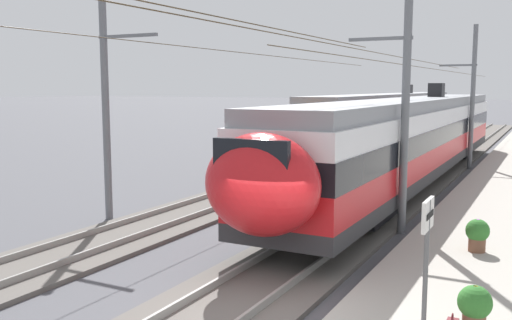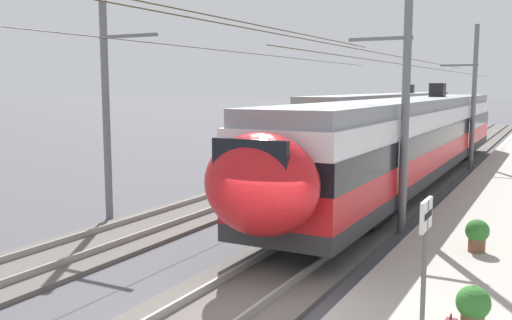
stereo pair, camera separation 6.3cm
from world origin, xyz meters
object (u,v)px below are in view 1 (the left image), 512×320
potted_plant_platform_edge (477,233)px  potted_plant_by_shelter (475,306)px  catenary_mast_east (470,95)px  train_near_platform (413,135)px  platform_sign (427,236)px  catenary_mast_mid (402,92)px  catenary_mast_far_side (109,105)px  train_far_track (390,116)px

potted_plant_platform_edge → potted_plant_by_shelter: 5.09m
catenary_mast_east → train_near_platform: bearing=166.9°
platform_sign → potted_plant_platform_edge: size_ratio=2.78×
catenary_mast_mid → platform_sign: 8.20m
catenary_mast_mid → potted_plant_platform_edge: (-2.05, -2.46, -3.43)m
train_near_platform → catenary_mast_far_side: (-11.31, 7.27, 1.56)m
catenary_mast_far_side → platform_sign: 12.20m
catenary_mast_east → potted_plant_platform_edge: (-17.09, -2.47, -3.16)m
catenary_mast_far_side → potted_plant_by_shelter: bearing=-110.6°
train_far_track → catenary_mast_mid: catenary_mast_mid is taller
train_far_track → potted_plant_platform_edge: train_far_track is taller
catenary_mast_far_side → train_near_platform: bearing=-32.7°
train_far_track → train_near_platform: bearing=-162.1°
platform_sign → potted_plant_by_shelter: bearing=-58.4°
catenary_mast_east → train_far_track: bearing=33.5°
train_far_track → platform_sign: bearing=-164.4°
catenary_mast_far_side → potted_plant_by_shelter: 12.92m
train_far_track → catenary_mast_east: size_ratio=0.80×
catenary_mast_mid → potted_plant_by_shelter: catenary_mast_mid is taller
train_far_track → platform_sign: train_far_track is taller
potted_plant_platform_edge → potted_plant_by_shelter: size_ratio=1.00×
train_near_platform → catenary_mast_far_side: size_ratio=0.74×
platform_sign → potted_plant_by_shelter: platform_sign is taller
potted_plant_platform_edge → train_far_track: bearing=18.8°
platform_sign → potted_plant_by_shelter: size_ratio=2.77×
platform_sign → catenary_mast_far_side: bearing=66.2°
catenary_mast_east → potted_plant_by_shelter: catenary_mast_east is taller
catenary_mast_far_side → potted_plant_platform_edge: catenary_mast_far_side is taller
catenary_mast_far_side → platform_sign: size_ratio=18.29×
potted_plant_by_shelter → catenary_mast_mid: bearing=22.9°
catenary_mast_mid → catenary_mast_far_side: size_ratio=1.00×
train_near_platform → catenary_mast_mid: 8.97m
catenary_mast_mid → potted_plant_by_shelter: (-7.11, -3.00, -3.42)m
train_far_track → platform_sign: (-33.05, -9.22, -0.27)m
train_near_platform → potted_plant_platform_edge: train_near_platform is taller
potted_plant_by_shelter → train_far_track: bearing=17.0°
catenary_mast_east → platform_sign: catenary_mast_east is taller
train_near_platform → train_far_track: same height
potted_plant_by_shelter → train_near_platform: bearing=16.0°
catenary_mast_far_side → potted_plant_by_shelter: catenary_mast_far_side is taller
train_far_track → catenary_mast_mid: size_ratio=0.80×
catenary_mast_mid → potted_plant_platform_edge: size_ratio=50.78×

